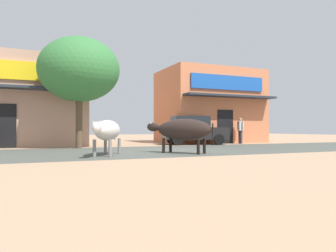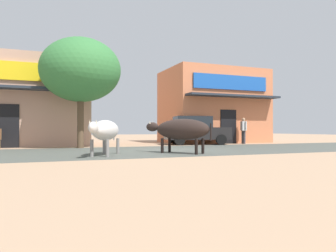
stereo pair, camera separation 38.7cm
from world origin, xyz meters
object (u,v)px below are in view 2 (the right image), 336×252
(cow_far_dark, at_px, (181,130))
(cow_near_brown, at_px, (105,130))
(parked_hatchback_car, at_px, (196,130))
(roadside_tree, at_px, (81,70))
(pedestrian_by_shop, at_px, (244,129))

(cow_far_dark, bearing_deg, cow_near_brown, 177.42)
(parked_hatchback_car, xyz_separation_m, cow_far_dark, (-3.54, -5.91, 0.04))
(cow_near_brown, bearing_deg, cow_far_dark, -2.58)
(parked_hatchback_car, distance_m, cow_far_dark, 6.89)
(parked_hatchback_car, relative_size, cow_far_dark, 1.55)
(roadside_tree, relative_size, pedestrian_by_shop, 3.27)
(cow_near_brown, height_order, pedestrian_by_shop, pedestrian_by_shop)
(cow_near_brown, bearing_deg, roadside_tree, 93.78)
(parked_hatchback_car, distance_m, pedestrian_by_shop, 3.19)
(cow_near_brown, xyz_separation_m, pedestrian_by_shop, (9.52, 5.59, 0.08))
(roadside_tree, bearing_deg, cow_near_brown, -86.22)
(parked_hatchback_car, height_order, cow_near_brown, parked_hatchback_car)
(parked_hatchback_car, relative_size, cow_near_brown, 1.47)
(roadside_tree, distance_m, cow_near_brown, 5.46)
(cow_far_dark, height_order, pedestrian_by_shop, pedestrian_by_shop)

